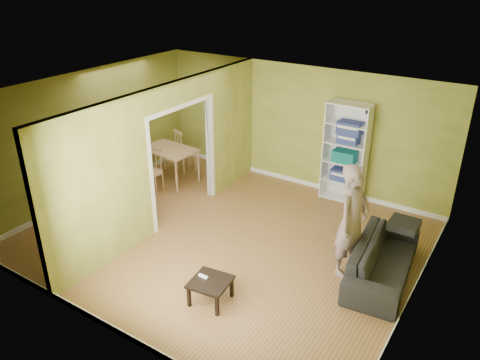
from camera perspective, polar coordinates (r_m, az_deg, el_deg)
name	(u,v)px	position (r m, az deg, el deg)	size (l,w,h in m)	color
room_shell	(223,171)	(7.81, -2.03, 1.15)	(6.50, 6.50, 6.50)	#9C6E3B
partition	(169,156)	(8.51, -8.68, 2.92)	(0.22, 5.50, 2.60)	#A4AA43
wall_speaker	(369,111)	(9.28, 15.45, 8.11)	(0.10, 0.10, 0.10)	black
sofa	(384,254)	(7.59, 17.14, -8.66)	(0.88, 2.06, 0.79)	black
person	(353,212)	(7.22, 13.60, -3.77)	(0.61, 0.78, 2.14)	slate
bookshelf	(346,152)	(9.58, 12.85, 3.34)	(0.86, 0.38, 2.04)	white
paper_box_navy_a	(342,174)	(9.73, 12.36, 0.66)	(0.44, 0.29, 0.23)	navy
paper_box_teal	(344,156)	(9.57, 12.62, 2.85)	(0.46, 0.30, 0.23)	#09554B
paper_box_navy_b	(348,138)	(9.42, 13.08, 4.97)	(0.40, 0.26, 0.21)	navy
paper_box_navy_c	(350,126)	(9.34, 13.27, 6.41)	(0.46, 0.30, 0.24)	navy
coffee_table	(210,284)	(6.83, -3.63, -12.51)	(0.54, 0.54, 0.36)	black
game_controller	(203,276)	(6.86, -4.51, -11.62)	(0.15, 0.04, 0.03)	white
dining_table	(169,152)	(10.42, -8.64, 3.38)	(1.19, 0.79, 0.74)	tan
chair_left	(141,155)	(10.98, -12.00, 3.06)	(0.41, 0.41, 0.91)	tan
chair_near	(153,171)	(10.05, -10.59, 1.09)	(0.42, 0.42, 0.91)	#D2B780
chair_far	(186,150)	(10.91, -6.63, 3.64)	(0.47, 0.47, 1.02)	tan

